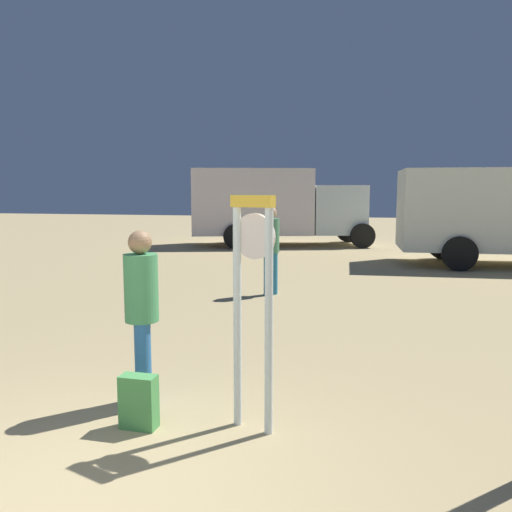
% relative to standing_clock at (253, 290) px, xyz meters
% --- Properties ---
extents(standing_clock, '(0.40, 0.21, 2.02)m').
position_rel_standing_clock_xyz_m(standing_clock, '(0.00, 0.00, 0.00)').
color(standing_clock, white).
rests_on(standing_clock, ground_plane).
extents(person_near_clock, '(0.32, 0.32, 1.69)m').
position_rel_standing_clock_xyz_m(person_near_clock, '(-1.17, 0.28, -0.29)').
color(person_near_clock, '#2E68A5').
rests_on(person_near_clock, ground_plane).
extents(backpack, '(0.32, 0.20, 0.47)m').
position_rel_standing_clock_xyz_m(backpack, '(-0.97, -0.22, -1.00)').
color(backpack, '#4C9D50').
rests_on(backpack, ground_plane).
extents(person_distant, '(0.34, 0.34, 1.76)m').
position_rel_standing_clock_xyz_m(person_distant, '(-1.10, 5.85, -0.25)').
color(person_distant, teal).
rests_on(person_distant, ground_plane).
extents(box_truck_far, '(7.12, 4.34, 2.90)m').
position_rel_standing_clock_xyz_m(box_truck_far, '(-3.05, 15.37, 0.34)').
color(box_truck_far, silver).
rests_on(box_truck_far, ground_plane).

